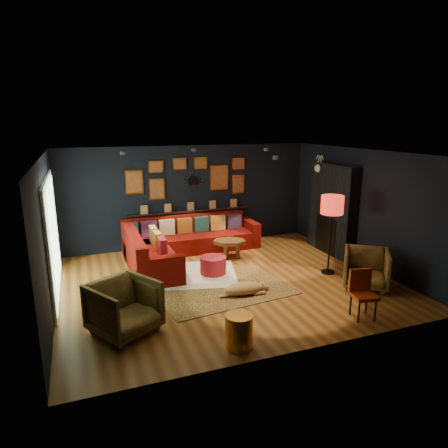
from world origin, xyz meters
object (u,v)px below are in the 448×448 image
object	(u,v)px
pouf	(213,265)
orange_chair	(362,290)
sectional	(176,245)
armchair_right	(366,267)
armchair_left	(124,305)
gold_stool	(239,331)
floor_lamp	(332,208)
dog	(244,286)
coffee_table	(230,243)

from	to	relation	value
pouf	orange_chair	world-z (taller)	orange_chair
sectional	armchair_right	bearing A→B (deg)	-44.47
armchair_left	gold_stool	xyz separation A→B (m)	(1.49, -1.00, -0.21)
pouf	armchair_right	xyz separation A→B (m)	(2.59, -1.68, 0.21)
floor_lamp	dog	world-z (taller)	floor_lamp
pouf	gold_stool	world-z (taller)	gold_stool
floor_lamp	sectional	bearing A→B (deg)	143.35
armchair_right	floor_lamp	xyz separation A→B (m)	(-0.23, 0.90, 1.01)
coffee_table	gold_stool	size ratio (longest dim) A/B	1.91
floor_lamp	dog	xyz separation A→B (m)	(-2.16, -0.43, -1.25)
armchair_left	floor_lamp	xyz separation A→B (m)	(4.42, 1.05, 0.97)
armchair_right	gold_stool	world-z (taller)	armchair_right
orange_chair	sectional	bearing A→B (deg)	129.35
pouf	armchair_right	bearing A→B (deg)	-32.93
coffee_table	armchair_left	bearing A→B (deg)	-135.52
coffee_table	floor_lamp	world-z (taller)	floor_lamp
sectional	floor_lamp	world-z (taller)	floor_lamp
gold_stool	floor_lamp	bearing A→B (deg)	34.95
sectional	dog	world-z (taller)	sectional
sectional	orange_chair	world-z (taller)	sectional
armchair_right	gold_stool	size ratio (longest dim) A/B	1.67
sectional	dog	distance (m)	2.63
sectional	gold_stool	distance (m)	4.16
pouf	armchair_right	world-z (taller)	armchair_right
orange_chair	floor_lamp	bearing A→B (deg)	81.46
armchair_left	floor_lamp	size ratio (longest dim) A/B	0.54
pouf	armchair_right	size ratio (longest dim) A/B	0.66
armchair_left	orange_chair	bearing A→B (deg)	-43.05
gold_stool	orange_chair	xyz separation A→B (m)	(2.27, 0.17, 0.22)
coffee_table	armchair_right	bearing A→B (deg)	-54.35
armchair_left	dog	distance (m)	2.36
floor_lamp	dog	bearing A→B (deg)	-168.85
orange_chair	floor_lamp	world-z (taller)	floor_lamp
floor_lamp	dog	size ratio (longest dim) A/B	1.63
gold_stool	armchair_left	bearing A→B (deg)	145.99
pouf	orange_chair	bearing A→B (deg)	-57.48
gold_stool	dog	size ratio (longest dim) A/B	0.49
pouf	armchair_left	size ratio (longest dim) A/B	0.61
sectional	coffee_table	world-z (taller)	sectional
armchair_right	coffee_table	bearing A→B (deg)	162.51
sectional	floor_lamp	xyz separation A→B (m)	(2.83, -2.11, 1.11)
orange_chair	coffee_table	bearing A→B (deg)	115.94
sectional	armchair_right	size ratio (longest dim) A/B	4.05
gold_stool	dog	xyz separation A→B (m)	(0.77, 1.62, -0.07)
gold_stool	floor_lamp	distance (m)	3.77
gold_stool	orange_chair	bearing A→B (deg)	4.18
coffee_table	floor_lamp	bearing A→B (deg)	-46.10
dog	coffee_table	bearing A→B (deg)	78.57
sectional	pouf	distance (m)	1.42
gold_stool	sectional	bearing A→B (deg)	88.63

